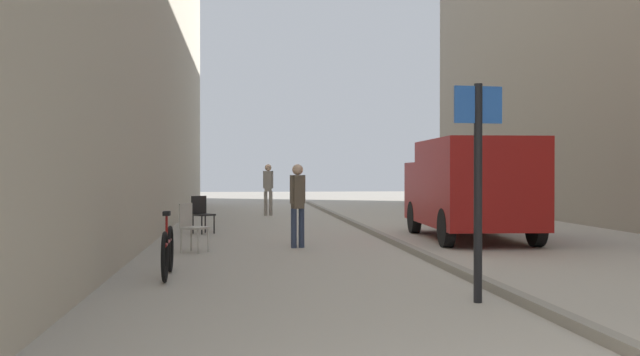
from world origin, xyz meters
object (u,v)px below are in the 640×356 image
(pedestrian_main_foreground, at_px, (268,186))
(cafe_chair_near_window, at_px, (191,224))
(bicycle_leaning, at_px, (168,251))
(pedestrian_mid_block, at_px, (298,200))
(street_sign_post, at_px, (478,173))
(delivery_van, at_px, (470,186))
(cafe_chair_by_doorway, at_px, (201,212))

(pedestrian_main_foreground, bearing_deg, cafe_chair_near_window, -89.35)
(pedestrian_main_foreground, height_order, bicycle_leaning, pedestrian_main_foreground)
(pedestrian_mid_block, xyz_separation_m, street_sign_post, (1.64, -6.29, 0.56))
(delivery_van, distance_m, cafe_chair_near_window, 6.49)
(pedestrian_main_foreground, bearing_deg, cafe_chair_by_doorway, -95.10)
(cafe_chair_near_window, relative_size, cafe_chair_by_doorway, 1.00)
(pedestrian_mid_block, relative_size, bicycle_leaning, 0.96)
(pedestrian_main_foreground, height_order, street_sign_post, street_sign_post)
(pedestrian_mid_block, distance_m, cafe_chair_by_doorway, 4.25)
(delivery_van, relative_size, cafe_chair_near_window, 5.31)
(pedestrian_main_foreground, relative_size, pedestrian_mid_block, 1.06)
(cafe_chair_by_doorway, bearing_deg, pedestrian_mid_block, 81.73)
(pedestrian_mid_block, distance_m, delivery_van, 4.28)
(pedestrian_mid_block, distance_m, street_sign_post, 6.53)
(cafe_chair_by_doorway, bearing_deg, delivery_van, 120.81)
(street_sign_post, bearing_deg, cafe_chair_near_window, -62.33)
(pedestrian_mid_block, height_order, cafe_chair_by_doorway, pedestrian_mid_block)
(cafe_chair_near_window, bearing_deg, cafe_chair_by_doorway, -152.50)
(pedestrian_main_foreground, xyz_separation_m, street_sign_post, (1.82, -16.94, 0.50))
(delivery_van, relative_size, cafe_chair_by_doorway, 5.31)
(pedestrian_main_foreground, distance_m, bicycle_leaning, 14.61)
(delivery_van, distance_m, cafe_chair_by_doorway, 6.66)
(pedestrian_main_foreground, relative_size, cafe_chair_by_doorway, 1.93)
(pedestrian_main_foreground, xyz_separation_m, pedestrian_mid_block, (0.18, -10.65, -0.06))
(delivery_van, xyz_separation_m, bicycle_leaning, (-6.30, -5.12, -0.84))
(pedestrian_main_foreground, relative_size, cafe_chair_near_window, 1.93)
(street_sign_post, height_order, cafe_chair_by_doorway, street_sign_post)
(street_sign_post, bearing_deg, cafe_chair_by_doorway, -74.67)
(street_sign_post, bearing_deg, delivery_van, -113.15)
(delivery_van, xyz_separation_m, cafe_chair_by_doorway, (-6.20, 2.33, -0.68))
(pedestrian_main_foreground, xyz_separation_m, bicycle_leaning, (-2.05, -14.45, -0.67))
(bicycle_leaning, relative_size, cafe_chair_by_doorway, 1.88)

